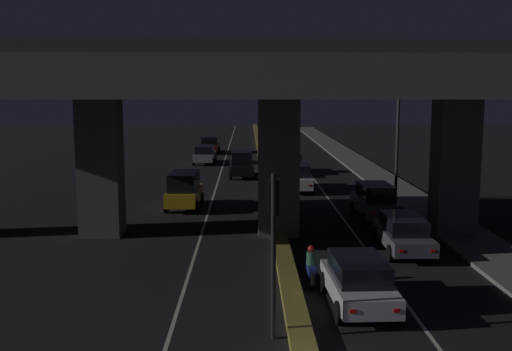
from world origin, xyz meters
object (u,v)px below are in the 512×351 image
car_dark_red_fourth_oncoming (210,144)px  car_taxi_yellow_lead_oncoming (184,189)px  car_silver_third_oncoming (205,154)px  car_black_second_oncoming (241,163)px  traffic_light_left_of_median (273,226)px  car_white_lead (358,281)px  motorcycle_blue_filtering_near (311,267)px  car_white_fourth (298,177)px  motorcycle_white_filtering_mid (293,215)px  car_grey_third (375,200)px  car_taxi_yellow_fifth (291,163)px  street_lamp (393,121)px  car_grey_second (403,233)px

car_dark_red_fourth_oncoming → car_taxi_yellow_lead_oncoming: bearing=0.1°
car_silver_third_oncoming → car_black_second_oncoming: bearing=22.6°
traffic_light_left_of_median → car_white_lead: traffic_light_left_of_median is taller
car_silver_third_oncoming → motorcycle_blue_filtering_near: (6.13, -34.16, -0.27)m
car_white_fourth → car_dark_red_fourth_oncoming: bearing=18.6°
car_taxi_yellow_lead_oncoming → car_dark_red_fourth_oncoming: car_taxi_yellow_lead_oncoming is taller
motorcycle_blue_filtering_near → car_white_fourth: bearing=-3.5°
car_silver_third_oncoming → traffic_light_left_of_median: bearing=7.7°
motorcycle_white_filtering_mid → car_grey_third: bearing=-64.0°
car_silver_third_oncoming → motorcycle_blue_filtering_near: car_silver_third_oncoming is taller
traffic_light_left_of_median → car_grey_third: (6.07, 15.38, -2.21)m
car_black_second_oncoming → car_silver_third_oncoming: bearing=-160.9°
car_white_lead → car_black_second_oncoming: size_ratio=1.01×
traffic_light_left_of_median → motorcycle_white_filtering_mid: (1.57, 13.28, -2.52)m
car_white_lead → car_silver_third_oncoming: bearing=9.5°
traffic_light_left_of_median → car_white_fourth: 24.32m
car_taxi_yellow_lead_oncoming → car_dark_red_fourth_oncoming: size_ratio=0.89×
car_white_lead → car_grey_third: bearing=-16.0°
car_black_second_oncoming → car_dark_red_fourth_oncoming: car_black_second_oncoming is taller
car_taxi_yellow_fifth → motorcycle_white_filtering_mid: size_ratio=2.17×
traffic_light_left_of_median → car_black_second_oncoming: bearing=92.2°
street_lamp → motorcycle_white_filtering_mid: bearing=-133.2°
motorcycle_white_filtering_mid → car_black_second_oncoming: bearing=10.2°
car_taxi_yellow_lead_oncoming → car_white_lead: bearing=26.1°
motorcycle_blue_filtering_near → car_dark_red_fourth_oncoming: bearing=8.2°
car_grey_second → motorcycle_blue_filtering_near: bearing=134.2°
car_grey_third → car_silver_third_oncoming: car_grey_third is taller
car_grey_second → car_white_fourth: 15.76m
car_black_second_oncoming → motorcycle_white_filtering_mid: (2.74, -16.83, -0.45)m
street_lamp → car_white_fourth: (-5.33, 3.92, -3.96)m
car_grey_third → motorcycle_white_filtering_mid: 4.97m
car_dark_red_fourth_oncoming → car_black_second_oncoming: bearing=10.7°
car_taxi_yellow_fifth → motorcycle_white_filtering_mid: (-1.28, -19.26, -0.16)m
car_black_second_oncoming → car_dark_red_fourth_oncoming: (-3.51, 17.65, -0.15)m
car_grey_second → car_taxi_yellow_fifth: 24.11m
car_grey_third → motorcycle_white_filtering_mid: car_grey_third is taller
car_white_lead → motorcycle_blue_filtering_near: car_white_lead is taller
motorcycle_blue_filtering_near → car_grey_third: bearing=-22.8°
car_white_fourth → car_silver_third_oncoming: bearing=27.7°
car_grey_third → motorcycle_white_filtering_mid: bearing=113.5°
street_lamp → car_black_second_oncoming: 14.08m
car_taxi_yellow_lead_oncoming → motorcycle_blue_filtering_near: 14.61m
car_white_lead → car_white_fourth: (-0.06, 21.79, 0.08)m
car_taxi_yellow_fifth → car_taxi_yellow_lead_oncoming: car_taxi_yellow_lead_oncoming is taller
motorcycle_blue_filtering_near → car_black_second_oncoming: bearing=6.0°
car_taxi_yellow_fifth → car_black_second_oncoming: 4.70m
car_grey_second → street_lamp: bearing=-9.8°
traffic_light_left_of_median → car_grey_third: size_ratio=1.00×
car_grey_third → car_grey_second: bearing=176.3°
car_grey_second → car_grey_third: 6.78m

